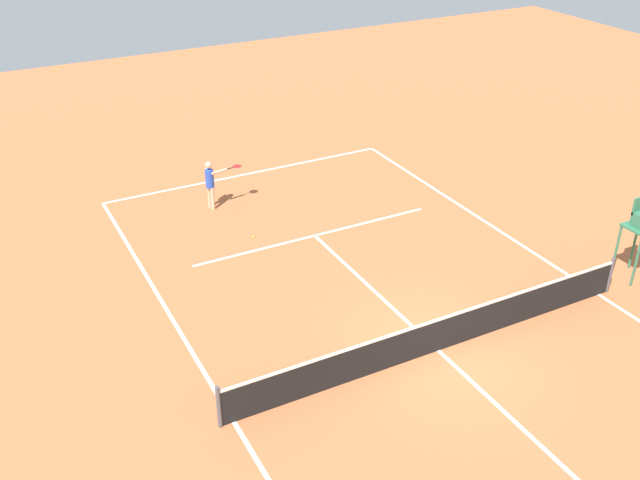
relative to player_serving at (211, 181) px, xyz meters
name	(u,v)px	position (x,y,z in m)	size (l,w,h in m)	color
ground_plane	(438,350)	(-2.11, 9.83, -0.99)	(60.00, 60.00, 0.00)	#B76038
court_lines	(438,350)	(-2.11, 9.83, -0.99)	(10.72, 23.85, 0.01)	white
tennis_net	(440,334)	(-2.11, 9.83, -0.50)	(11.32, 0.10, 1.07)	#4C4C51
player_serving	(211,181)	(0.00, 0.00, 0.00)	(1.30, 0.45, 1.67)	#D8A884
tennis_ball	(253,237)	(-0.36, 2.54, -0.96)	(0.07, 0.07, 0.07)	#CCE033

